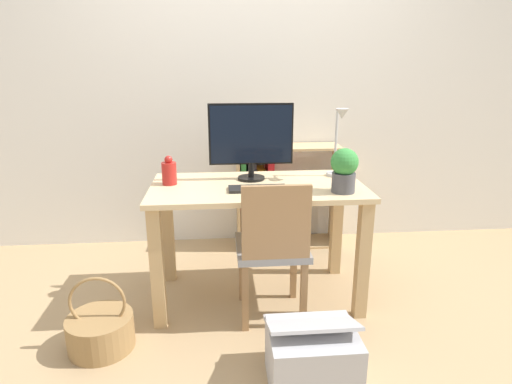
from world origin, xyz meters
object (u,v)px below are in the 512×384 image
at_px(bookshelf, 270,203).
at_px(storage_box, 312,356).
at_px(potted_plant, 344,169).
at_px(desk_lamp, 339,136).
at_px(keyboard, 258,189).
at_px(vase, 169,172).
at_px(monitor, 251,137).
at_px(basket, 101,330).
at_px(chair, 273,245).

relative_size(bookshelf, storage_box, 2.02).
relative_size(potted_plant, storage_box, 0.61).
xyz_separation_m(potted_plant, bookshelf, (-0.29, 1.00, -0.51)).
distance_m(desk_lamp, bookshelf, 1.00).
xyz_separation_m(keyboard, desk_lamp, (0.52, 0.23, 0.26)).
bearing_deg(vase, desk_lamp, 3.20).
height_order(monitor, storage_box, monitor).
bearing_deg(basket, potted_plant, 11.10).
xyz_separation_m(monitor, storage_box, (0.20, -0.94, -0.86)).
height_order(keyboard, potted_plant, potted_plant).
bearing_deg(potted_plant, monitor, 146.66).
distance_m(vase, desk_lamp, 1.05).
bearing_deg(chair, monitor, 112.37).
bearing_deg(potted_plant, bookshelf, 106.00).
relative_size(monitor, basket, 1.26).
bearing_deg(monitor, basket, -145.05).
relative_size(desk_lamp, basket, 1.07).
bearing_deg(chair, storage_box, -68.39).
bearing_deg(potted_plant, basket, -168.90).
bearing_deg(monitor, chair, -77.34).
xyz_separation_m(monitor, desk_lamp, (0.54, -0.02, 0.00)).
distance_m(chair, storage_box, 0.64).
distance_m(potted_plant, chair, 0.58).
distance_m(monitor, keyboard, 0.35).
bearing_deg(desk_lamp, keyboard, -156.55).
height_order(vase, storage_box, vase).
xyz_separation_m(vase, bookshelf, (0.70, 0.75, -0.45)).
distance_m(bookshelf, basket, 1.65).
bearing_deg(keyboard, storage_box, -75.08).
relative_size(desk_lamp, chair, 0.52).
distance_m(keyboard, basket, 1.12).
distance_m(vase, potted_plant, 1.02).
xyz_separation_m(vase, desk_lamp, (1.03, 0.06, 0.19)).
bearing_deg(storage_box, potted_plant, 65.10).
distance_m(vase, storage_box, 1.30).
xyz_separation_m(bookshelf, basket, (-1.04, -1.26, -0.26)).
distance_m(desk_lamp, basket, 1.74).
distance_m(desk_lamp, potted_plant, 0.34).
distance_m(basket, storage_box, 1.10).
bearing_deg(chair, keyboard, 124.60).
height_order(desk_lamp, storage_box, desk_lamp).
relative_size(potted_plant, chair, 0.29).
bearing_deg(potted_plant, vase, 165.82).
bearing_deg(bookshelf, basket, -129.51).
bearing_deg(basket, monitor, 34.95).
bearing_deg(monitor, desk_lamp, -1.77).
distance_m(keyboard, chair, 0.33).
bearing_deg(potted_plant, storage_box, -114.90).
height_order(chair, bookshelf, chair).
relative_size(monitor, bookshelf, 0.63).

